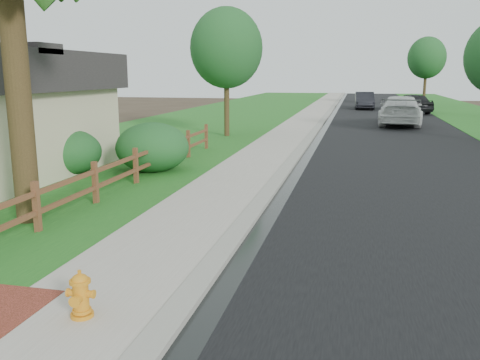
% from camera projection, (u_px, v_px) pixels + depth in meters
% --- Properties ---
extents(ground, '(120.00, 120.00, 0.00)m').
position_uv_depth(ground, '(149.00, 314.00, 6.94)').
color(ground, '#372B1E').
extents(road, '(8.00, 90.00, 0.02)m').
position_uv_depth(road, '(383.00, 116.00, 39.32)').
color(road, black).
rests_on(road, ground).
extents(curb, '(0.40, 90.00, 0.12)m').
position_uv_depth(curb, '(328.00, 114.00, 40.22)').
color(curb, gray).
rests_on(curb, ground).
extents(wet_gutter, '(0.50, 90.00, 0.00)m').
position_uv_depth(wet_gutter, '(332.00, 115.00, 40.16)').
color(wet_gutter, black).
rests_on(wet_gutter, road).
extents(sidewalk, '(2.20, 90.00, 0.10)m').
position_uv_depth(sidewalk, '(311.00, 114.00, 40.51)').
color(sidewalk, gray).
rests_on(sidewalk, ground).
extents(grass_strip, '(1.60, 90.00, 0.06)m').
position_uv_depth(grass_strip, '(288.00, 114.00, 40.93)').
color(grass_strip, '#17521A').
rests_on(grass_strip, ground).
extents(lawn_near, '(9.00, 90.00, 0.04)m').
position_uv_depth(lawn_near, '(225.00, 113.00, 42.07)').
color(lawn_near, '#17521A').
rests_on(lawn_near, ground).
extents(verge_far, '(6.00, 90.00, 0.04)m').
position_uv_depth(verge_far, '(478.00, 117.00, 37.80)').
color(verge_far, '#17521A').
rests_on(verge_far, ground).
extents(ranch_fence, '(0.12, 16.92, 1.10)m').
position_uv_depth(ranch_fence, '(117.00, 172.00, 13.71)').
color(ranch_fence, '#53361B').
rests_on(ranch_fence, ground).
extents(fire_hydrant, '(0.42, 0.34, 0.65)m').
position_uv_depth(fire_hydrant, '(81.00, 296.00, 6.59)').
color(fire_hydrant, orange).
rests_on(fire_hydrant, sidewalk).
extents(white_suv, '(3.04, 6.46, 1.82)m').
position_uv_depth(white_suv, '(400.00, 111.00, 31.87)').
color(white_suv, silver).
rests_on(white_suv, road).
extents(dark_car_mid, '(3.41, 5.14, 1.63)m').
position_uv_depth(dark_car_mid, '(411.00, 103.00, 41.52)').
color(dark_car_mid, black).
rests_on(dark_car_mid, road).
extents(dark_car_far, '(1.78, 4.72, 1.54)m').
position_uv_depth(dark_car_far, '(364.00, 100.00, 46.51)').
color(dark_car_far, black).
rests_on(dark_car_far, road).
extents(shrub_c, '(2.59, 2.59, 1.46)m').
position_uv_depth(shrub_c, '(70.00, 152.00, 16.37)').
color(shrub_c, '#1B4E24').
rests_on(shrub_c, ground).
extents(shrub_d, '(3.18, 3.18, 1.65)m').
position_uv_depth(shrub_d, '(152.00, 147.00, 16.78)').
color(shrub_d, '#1B4E24').
rests_on(shrub_d, ground).
extents(tree_near_left, '(3.66, 3.66, 6.48)m').
position_uv_depth(tree_near_left, '(226.00, 48.00, 25.49)').
color(tree_near_left, '#312714').
rests_on(tree_near_left, ground).
extents(tree_far_right, '(3.64, 3.64, 6.71)m').
position_uv_depth(tree_far_right, '(427.00, 58.00, 49.07)').
color(tree_far_right, '#312714').
rests_on(tree_far_right, ground).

